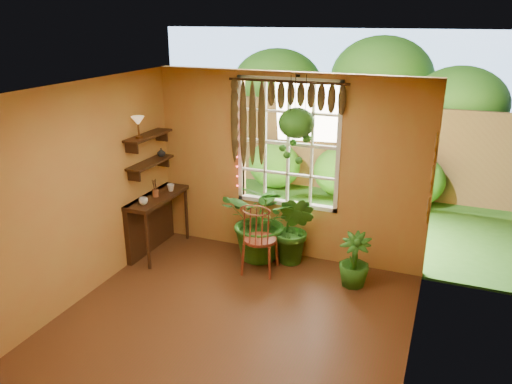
% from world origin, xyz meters
% --- Properties ---
extents(floor, '(4.50, 4.50, 0.00)m').
position_xyz_m(floor, '(0.00, 0.00, 0.00)').
color(floor, '#562B18').
rests_on(floor, ground).
extents(ceiling, '(4.50, 4.50, 0.00)m').
position_xyz_m(ceiling, '(0.00, 0.00, 2.70)').
color(ceiling, white).
rests_on(ceiling, wall_back).
extents(wall_back, '(4.00, 0.00, 4.00)m').
position_xyz_m(wall_back, '(0.00, 2.25, 1.35)').
color(wall_back, '#BA903F').
rests_on(wall_back, floor).
extents(wall_left, '(0.00, 4.50, 4.50)m').
position_xyz_m(wall_left, '(-2.00, 0.00, 1.35)').
color(wall_left, '#BA903F').
rests_on(wall_left, floor).
extents(wall_right, '(0.00, 4.50, 4.50)m').
position_xyz_m(wall_right, '(2.00, 0.00, 1.35)').
color(wall_right, '#BA903F').
rests_on(wall_right, floor).
extents(window, '(1.52, 0.10, 1.86)m').
position_xyz_m(window, '(0.00, 2.28, 1.70)').
color(window, white).
rests_on(window, wall_back).
extents(valance_vine, '(1.70, 0.12, 1.10)m').
position_xyz_m(valance_vine, '(-0.08, 2.16, 2.28)').
color(valance_vine, '#38220F').
rests_on(valance_vine, window).
extents(string_lights, '(0.03, 0.03, 1.54)m').
position_xyz_m(string_lights, '(-0.76, 2.19, 1.75)').
color(string_lights, '#FF2633').
rests_on(string_lights, window).
extents(wall_plates, '(0.04, 0.32, 1.10)m').
position_xyz_m(wall_plates, '(1.98, 1.79, 1.55)').
color(wall_plates, '#EDE6C1').
rests_on(wall_plates, wall_right).
extents(counter_ledge, '(0.40, 1.20, 0.90)m').
position_xyz_m(counter_ledge, '(-1.91, 1.60, 0.55)').
color(counter_ledge, '#38220F').
rests_on(counter_ledge, floor).
extents(shelf_lower, '(0.25, 0.90, 0.04)m').
position_xyz_m(shelf_lower, '(-1.88, 1.60, 1.40)').
color(shelf_lower, '#38220F').
rests_on(shelf_lower, wall_left).
extents(shelf_upper, '(0.25, 0.90, 0.04)m').
position_xyz_m(shelf_upper, '(-1.88, 1.60, 1.80)').
color(shelf_upper, '#38220F').
rests_on(shelf_upper, wall_left).
extents(backyard, '(14.00, 10.00, 12.00)m').
position_xyz_m(backyard, '(0.24, 6.87, 1.28)').
color(backyard, '#29601B').
rests_on(backyard, ground).
extents(windsor_chair, '(0.50, 0.53, 1.23)m').
position_xyz_m(windsor_chair, '(-0.15, 1.55, 0.36)').
color(windsor_chair, maroon).
rests_on(windsor_chair, floor).
extents(potted_plant_left, '(1.24, 1.11, 1.23)m').
position_xyz_m(potted_plant_left, '(-0.25, 1.94, 0.62)').
color(potted_plant_left, '#1E4A13').
rests_on(potted_plant_left, floor).
extents(potted_plant_mid, '(0.70, 0.63, 1.07)m').
position_xyz_m(potted_plant_mid, '(0.22, 1.96, 0.54)').
color(potted_plant_mid, '#1E4A13').
rests_on(potted_plant_mid, floor).
extents(potted_plant_right, '(0.43, 0.43, 0.74)m').
position_xyz_m(potted_plant_right, '(1.15, 1.67, 0.37)').
color(potted_plant_right, '#1E4A13').
rests_on(potted_plant_right, floor).
extents(hanging_basket, '(0.48, 0.48, 1.18)m').
position_xyz_m(hanging_basket, '(0.19, 2.03, 2.01)').
color(hanging_basket, black).
rests_on(hanging_basket, ceiling).
extents(cup_a, '(0.14, 0.14, 0.10)m').
position_xyz_m(cup_a, '(-1.78, 1.22, 0.95)').
color(cup_a, silver).
rests_on(cup_a, counter_ledge).
extents(cup_b, '(0.14, 0.14, 0.11)m').
position_xyz_m(cup_b, '(-1.72, 1.86, 0.95)').
color(cup_b, beige).
rests_on(cup_b, counter_ledge).
extents(brush_jar, '(0.09, 0.09, 0.33)m').
position_xyz_m(brush_jar, '(-1.80, 1.56, 1.03)').
color(brush_jar, brown).
rests_on(brush_jar, counter_ledge).
extents(shelf_vase, '(0.16, 0.16, 0.13)m').
position_xyz_m(shelf_vase, '(-1.87, 1.90, 1.48)').
color(shelf_vase, '#B2AD99').
rests_on(shelf_vase, shelf_lower).
extents(tiffany_lamp, '(0.18, 0.18, 0.30)m').
position_xyz_m(tiffany_lamp, '(-1.86, 1.36, 2.04)').
color(tiffany_lamp, brown).
rests_on(tiffany_lamp, shelf_upper).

